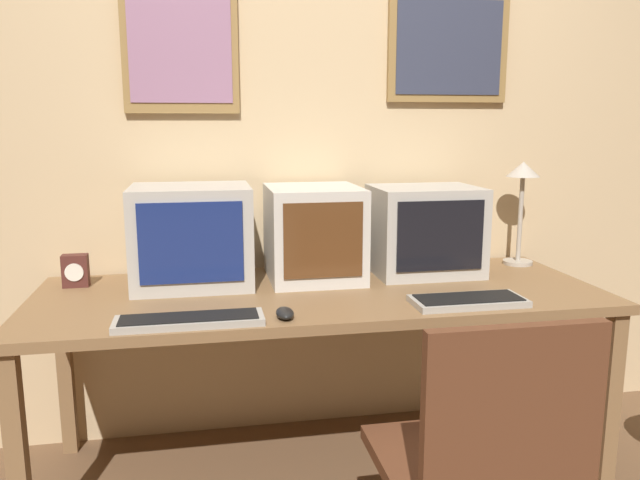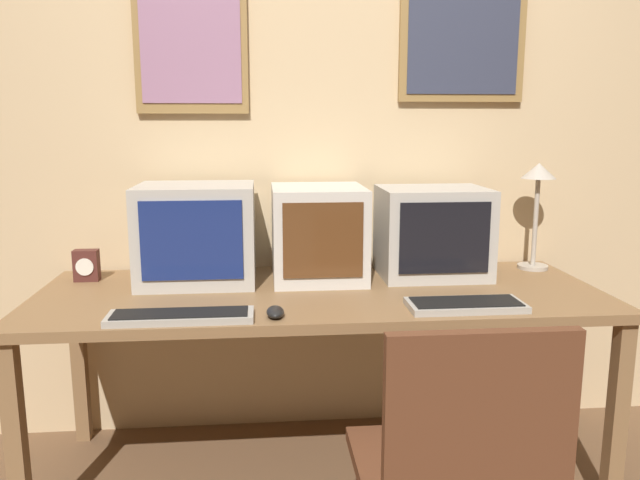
% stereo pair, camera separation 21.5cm
% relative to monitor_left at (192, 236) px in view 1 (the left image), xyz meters
% --- Properties ---
extents(wall_back, '(8.00, 0.08, 2.60)m').
position_rel_monitor_left_xyz_m(wall_back, '(0.47, 0.27, 0.38)').
color(wall_back, '#D1B284').
rests_on(wall_back, ground_plane).
extents(desk, '(2.09, 0.80, 0.74)m').
position_rel_monitor_left_xyz_m(desk, '(0.46, -0.18, -0.26)').
color(desk, olive).
rests_on(desk, ground_plane).
extents(monitor_left, '(0.44, 0.38, 0.38)m').
position_rel_monitor_left_xyz_m(monitor_left, '(0.00, 0.00, 0.00)').
color(monitor_left, '#B7B2A8').
rests_on(monitor_left, desk).
extents(monitor_center, '(0.36, 0.41, 0.37)m').
position_rel_monitor_left_xyz_m(monitor_center, '(0.47, 0.01, -0.01)').
color(monitor_center, beige).
rests_on(monitor_center, desk).
extents(monitor_right, '(0.42, 0.35, 0.36)m').
position_rel_monitor_left_xyz_m(monitor_right, '(0.94, 0.01, -0.01)').
color(monitor_right, '#B7B2A8').
rests_on(monitor_right, desk).
extents(keyboard_main, '(0.46, 0.13, 0.03)m').
position_rel_monitor_left_xyz_m(keyboard_main, '(-0.01, -0.49, -0.18)').
color(keyboard_main, '#A8A399').
rests_on(keyboard_main, desk).
extents(keyboard_side, '(0.39, 0.17, 0.03)m').
position_rel_monitor_left_xyz_m(keyboard_side, '(0.93, -0.45, -0.18)').
color(keyboard_side, '#A8A399').
rests_on(keyboard_side, desk).
extents(mouse_near_keyboard, '(0.06, 0.10, 0.03)m').
position_rel_monitor_left_xyz_m(mouse_near_keyboard, '(0.29, -0.49, -0.17)').
color(mouse_near_keyboard, black).
rests_on(mouse_near_keyboard, desk).
extents(desk_clock, '(0.09, 0.06, 0.12)m').
position_rel_monitor_left_xyz_m(desk_clock, '(-0.44, 0.05, -0.13)').
color(desk_clock, '#4C231E').
rests_on(desk_clock, desk).
extents(desk_lamp, '(0.14, 0.14, 0.45)m').
position_rel_monitor_left_xyz_m(desk_lamp, '(1.40, 0.09, 0.15)').
color(desk_lamp, '#B2A899').
rests_on(desk_lamp, desk).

